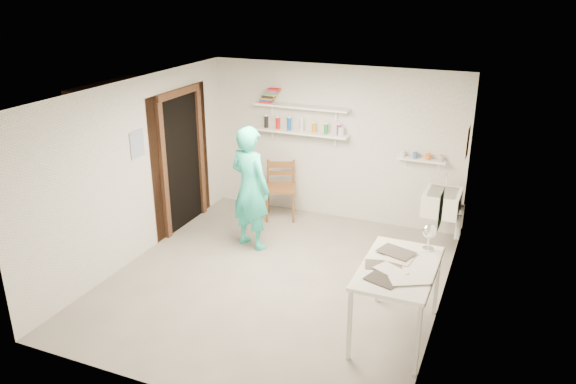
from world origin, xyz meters
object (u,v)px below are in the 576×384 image
at_px(desk_lamp, 429,231).
at_px(belfast_sink, 442,202).
at_px(wooden_chair, 280,188).
at_px(man, 250,188).
at_px(wall_clock, 252,163).
at_px(work_table, 396,301).

bearing_deg(desk_lamp, belfast_sink, 93.03).
relative_size(belfast_sink, wooden_chair, 0.60).
height_order(belfast_sink, man, man).
xyz_separation_m(belfast_sink, man, (-2.47, -0.93, 0.18)).
bearing_deg(desk_lamp, wall_clock, 157.89).
height_order(belfast_sink, desk_lamp, desk_lamp).
relative_size(belfast_sink, desk_lamp, 3.87).
distance_m(belfast_sink, work_table, 2.31).
relative_size(man, desk_lamp, 11.29).
distance_m(man, work_table, 2.76).
height_order(belfast_sink, wall_clock, wall_clock).
relative_size(man, work_table, 1.41).
relative_size(wooden_chair, work_table, 0.81).
xyz_separation_m(work_table, desk_lamp, (0.20, 0.50, 0.63)).
distance_m(wall_clock, work_table, 2.98).
xyz_separation_m(man, wall_clock, (-0.06, 0.21, 0.29)).
relative_size(wall_clock, work_table, 0.25).
xyz_separation_m(wall_clock, desk_lamp, (2.62, -1.07, -0.12)).
bearing_deg(man, desk_lamp, 178.25).
bearing_deg(work_table, desk_lamp, 67.58).
xyz_separation_m(wall_clock, wooden_chair, (0.05, 0.86, -0.67)).
distance_m(man, desk_lamp, 2.71).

